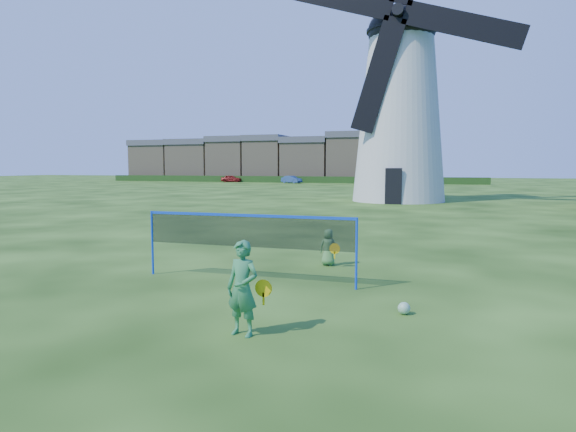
% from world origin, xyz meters
% --- Properties ---
extents(ground, '(220.00, 220.00, 0.00)m').
position_xyz_m(ground, '(0.00, 0.00, 0.00)').
color(ground, black).
rests_on(ground, ground).
extents(windmill, '(16.47, 6.79, 21.34)m').
position_xyz_m(windmill, '(-0.05, 28.19, 7.14)').
color(windmill, silver).
rests_on(windmill, ground).
extents(badminton_net, '(5.05, 0.05, 1.55)m').
position_xyz_m(badminton_net, '(-0.66, 0.16, 1.14)').
color(badminton_net, blue).
rests_on(badminton_net, ground).
extents(player_girl, '(0.72, 0.46, 1.49)m').
position_xyz_m(player_girl, '(0.68, -3.29, 0.75)').
color(player_girl, '#34834B').
rests_on(player_girl, ground).
extents(player_boy, '(0.60, 0.40, 0.98)m').
position_xyz_m(player_boy, '(0.67, 2.54, 0.49)').
color(player_boy, '#4E8D44').
rests_on(player_boy, ground).
extents(play_ball, '(0.22, 0.22, 0.22)m').
position_xyz_m(play_ball, '(2.98, -1.38, 0.11)').
color(play_ball, green).
rests_on(play_ball, ground).
extents(terraced_houses, '(51.51, 8.40, 8.06)m').
position_xyz_m(terraced_houses, '(-26.15, 72.00, 3.82)').
color(terraced_houses, tan).
rests_on(terraced_houses, ground).
extents(hedge, '(62.00, 0.80, 1.00)m').
position_xyz_m(hedge, '(-22.00, 66.00, 0.50)').
color(hedge, '#193814').
rests_on(hedge, ground).
extents(car_left, '(3.49, 1.75, 1.14)m').
position_xyz_m(car_left, '(-30.44, 65.40, 0.57)').
color(car_left, maroon).
rests_on(car_left, ground).
extents(car_right, '(3.61, 2.44, 1.12)m').
position_xyz_m(car_right, '(-19.52, 63.42, 0.56)').
color(car_right, navy).
rests_on(car_right, ground).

